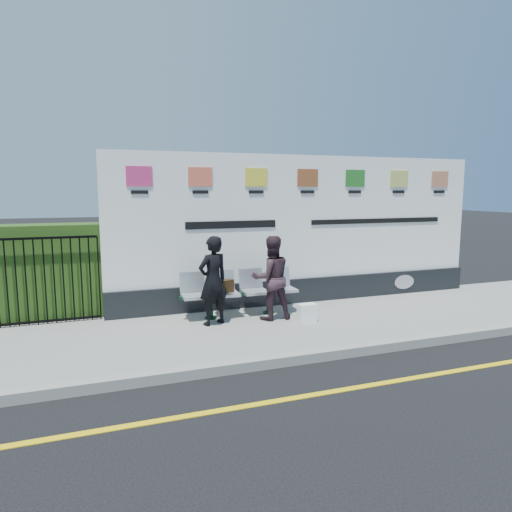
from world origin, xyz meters
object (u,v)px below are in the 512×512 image
at_px(billboard, 305,239).
at_px(woman_right, 271,278).
at_px(woman_left, 213,281).
at_px(bench, 240,303).

bearing_deg(billboard, woman_right, -138.39).
relative_size(woman_left, woman_right, 1.02).
bearing_deg(bench, woman_right, -39.39).
distance_m(billboard, bench, 2.04).
xyz_separation_m(billboard, woman_left, (-2.22, -1.00, -0.53)).
distance_m(billboard, woman_right, 1.64).
xyz_separation_m(billboard, bench, (-1.61, -0.64, -1.07)).
bearing_deg(woman_left, woman_right, 158.87).
bearing_deg(woman_right, billboard, -137.43).
distance_m(woman_left, woman_right, 1.06).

